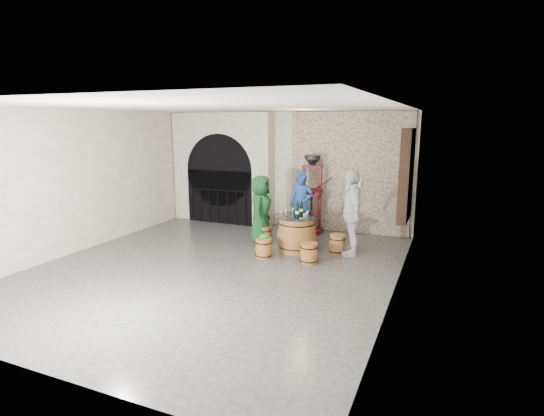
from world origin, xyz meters
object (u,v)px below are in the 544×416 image
at_px(barrel_stool_right, 337,244).
at_px(person_white, 351,213).
at_px(wine_bottle_center, 297,211).
at_px(barrel_table, 297,233).
at_px(person_blue, 301,205).
at_px(barrel_stool_near_right, 309,253).
at_px(wine_bottle_left, 298,209).
at_px(wine_bottle_right, 301,209).
at_px(barrel_stool_left, 264,235).
at_px(side_barrel, 261,225).
at_px(barrel_stool_far, 300,231).
at_px(person_green, 261,210).
at_px(barrel_stool_near_left, 264,248).
at_px(corking_press, 312,188).

bearing_deg(barrel_stool_right, person_white, 8.77).
bearing_deg(wine_bottle_center, barrel_stool_right, 16.86).
distance_m(barrel_table, person_blue, 1.25).
distance_m(barrel_stool_near_right, wine_bottle_center, 1.09).
xyz_separation_m(wine_bottle_left, wine_bottle_right, (0.07, 0.07, 0.00)).
distance_m(barrel_stool_right, person_white, 0.79).
bearing_deg(wine_bottle_left, wine_bottle_center, -71.83).
xyz_separation_m(barrel_stool_left, side_barrel, (-0.40, 0.68, 0.07)).
bearing_deg(barrel_table, barrel_stool_near_right, -54.28).
bearing_deg(barrel_stool_left, barrel_stool_far, 46.46).
height_order(barrel_stool_near_right, person_green, person_green).
height_order(person_blue, wine_bottle_center, person_blue).
distance_m(barrel_stool_near_left, corking_press, 2.69).
distance_m(barrel_stool_near_right, barrel_stool_near_left, 1.02).
distance_m(person_green, person_blue, 1.17).
distance_m(barrel_stool_left, barrel_stool_near_left, 1.06).
height_order(barrel_stool_near_left, person_white, person_white).
height_order(barrel_stool_left, wine_bottle_left, wine_bottle_left).
relative_size(barrel_stool_left, wine_bottle_left, 1.37).
distance_m(barrel_stool_left, corking_press, 1.94).
relative_size(barrel_table, person_blue, 0.64).
distance_m(barrel_stool_far, barrel_stool_near_right, 1.82).
relative_size(barrel_stool_right, barrel_stool_near_right, 1.00).
xyz_separation_m(barrel_table, barrel_stool_near_left, (-0.48, -0.79, -0.19)).
bearing_deg(person_blue, side_barrel, -168.89).
bearing_deg(barrel_stool_near_left, person_green, 117.53).
xyz_separation_m(barrel_stool_near_left, side_barrel, (-0.82, 1.65, 0.07)).
bearing_deg(barrel_stool_far, person_blue, 104.43).
height_order(person_blue, wine_bottle_right, person_blue).
bearing_deg(wine_bottle_right, barrel_stool_near_left, -118.65).
relative_size(barrel_stool_right, person_white, 0.23).
bearing_deg(barrel_stool_near_right, wine_bottle_right, 118.64).
bearing_deg(person_green, side_barrel, 13.96).
height_order(barrel_stool_near_right, person_white, person_white).
height_order(barrel_stool_near_left, corking_press, corking_press).
height_order(barrel_stool_near_left, wine_bottle_left, wine_bottle_left).
relative_size(barrel_stool_right, wine_bottle_left, 1.37).
relative_size(barrel_stool_far, wine_bottle_left, 1.37).
relative_size(person_green, person_blue, 0.99).
bearing_deg(barrel_stool_near_right, wine_bottle_center, 128.17).
height_order(barrel_stool_left, wine_bottle_center, wine_bottle_center).
relative_size(barrel_table, barrel_stool_far, 2.44).
relative_size(wine_bottle_center, side_barrel, 0.57).
distance_m(wine_bottle_left, wine_bottle_right, 0.09).
distance_m(person_blue, person_white, 1.78).
distance_m(barrel_stool_right, wine_bottle_left, 1.20).
bearing_deg(barrel_stool_far, wine_bottle_right, -69.71).
relative_size(barrel_stool_right, person_green, 0.26).
bearing_deg(side_barrel, barrel_stool_left, -59.41).
relative_size(barrel_stool_near_right, side_barrel, 0.77).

